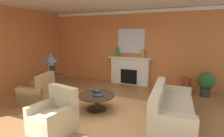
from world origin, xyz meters
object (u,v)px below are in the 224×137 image
at_px(vase_tall_corner, 186,85).
at_px(vase_mantel_left, 117,52).
at_px(coffee_table, 96,98).
at_px(side_table, 52,83).
at_px(potted_plant, 206,82).
at_px(sofa, 170,110).
at_px(vase_on_side_table, 53,71).
at_px(vase_mantel_right, 143,54).
at_px(table_lamp, 51,60).
at_px(fireplace, 130,71).
at_px(armchair_facing_fireplace, 54,118).
at_px(armchair_near_window, 38,94).
at_px(mantel_mirror, 131,41).

relative_size(vase_tall_corner, vase_mantel_left, 1.42).
xyz_separation_m(coffee_table, side_table, (-2.04, 0.56, 0.06)).
bearing_deg(side_table, potted_plant, 20.69).
height_order(sofa, vase_on_side_table, vase_on_side_table).
bearing_deg(vase_mantel_right, table_lamp, -139.32).
height_order(vase_mantel_left, potted_plant, vase_mantel_left).
bearing_deg(vase_tall_corner, table_lamp, -154.93).
bearing_deg(coffee_table, vase_on_side_table, 166.85).
bearing_deg(fireplace, potted_plant, -9.26).
relative_size(fireplace, vase_on_side_table, 5.19).
xyz_separation_m(armchair_facing_fireplace, table_lamp, (-1.71, 1.89, 0.92)).
bearing_deg(vase_on_side_table, vase_mantel_right, 43.82).
distance_m(armchair_facing_fireplace, vase_on_side_table, 2.43).
bearing_deg(sofa, vase_mantel_left, 131.85).
height_order(table_lamp, vase_mantel_left, vase_mantel_left).
relative_size(fireplace, side_table, 2.57).
bearing_deg(vase_mantel_left, sofa, -48.15).
bearing_deg(sofa, coffee_table, -176.92).
bearing_deg(armchair_near_window, vase_on_side_table, 94.42).
xyz_separation_m(armchair_facing_fireplace, vase_on_side_table, (-1.56, 1.77, 0.57)).
height_order(side_table, potted_plant, potted_plant).
xyz_separation_m(side_table, vase_mantel_right, (2.64, 2.27, 0.93)).
xyz_separation_m(armchair_facing_fireplace, side_table, (-1.71, 1.89, 0.09)).
relative_size(vase_mantel_left, potted_plant, 0.47).
xyz_separation_m(side_table, vase_tall_corner, (4.32, 2.02, -0.12)).
bearing_deg(vase_mantel_left, coffee_table, -79.93).
bearing_deg(vase_mantel_left, table_lamp, -124.17).
bearing_deg(sofa, potted_plant, 68.02).
bearing_deg(potted_plant, vase_mantel_left, 173.05).
bearing_deg(coffee_table, armchair_near_window, -171.01).
relative_size(table_lamp, vase_on_side_table, 2.16).
xyz_separation_m(vase_on_side_table, vase_mantel_left, (1.39, 2.39, 0.48)).
height_order(side_table, vase_mantel_right, vase_mantel_right).
height_order(sofa, vase_mantel_right, vase_mantel_right).
bearing_deg(table_lamp, armchair_near_window, -76.38).
bearing_deg(fireplace, side_table, -132.03).
distance_m(mantel_mirror, vase_on_side_table, 3.35).
xyz_separation_m(fireplace, mantel_mirror, (-0.00, 0.12, 1.26)).
bearing_deg(fireplace, vase_on_side_table, -128.51).
distance_m(mantel_mirror, vase_mantel_right, 0.75).
bearing_deg(armchair_facing_fireplace, mantel_mirror, 85.03).
xyz_separation_m(sofa, vase_on_side_table, (-3.83, 0.34, 0.58)).
relative_size(armchair_facing_fireplace, table_lamp, 1.27).
bearing_deg(armchair_facing_fireplace, vase_on_side_table, 131.54).
bearing_deg(mantel_mirror, armchair_facing_fireplace, -94.97).
bearing_deg(vase_tall_corner, vase_on_side_table, -152.83).
bearing_deg(side_table, vase_mantel_left, 55.83).
bearing_deg(table_lamp, vase_mantel_right, 40.68).
height_order(coffee_table, potted_plant, potted_plant).
bearing_deg(vase_on_side_table, potted_plant, 22.53).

